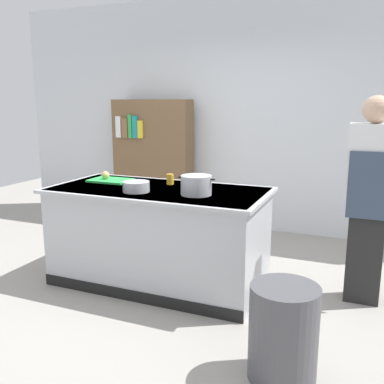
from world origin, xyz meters
The scene contains 11 objects.
ground_plane centered at (0.00, 0.00, 0.00)m, with size 10.00×10.00×0.00m, color #9E9991.
back_wall centered at (0.00, 2.10, 1.50)m, with size 6.40×0.12×3.00m, color silver.
counter_island centered at (0.00, 0.00, 0.47)m, with size 1.98×0.98×0.90m.
cutting_board centered at (-0.60, 0.14, 0.91)m, with size 0.40×0.28×0.02m, color green.
onion centered at (-0.65, 0.14, 0.96)m, with size 0.08×0.08×0.08m, color tan.
stock_pot centered at (0.42, -0.11, 0.98)m, with size 0.33×0.26×0.17m.
mixing_bowl centered at (-0.11, -0.19, 0.95)m, with size 0.23×0.23×0.09m, color #B7BABF.
juice_cup centered at (0.02, 0.22, 0.95)m, with size 0.07×0.07×0.10m, color yellow.
trash_bin centered at (1.34, -0.99, 0.30)m, with size 0.42×0.42×0.60m, color #4C4C51.
person_chef centered at (1.77, 0.33, 0.91)m, with size 0.38×0.25×1.72m.
bookshelf centered at (-1.00, 1.80, 0.85)m, with size 1.10×0.31×1.70m.
Camera 1 is at (1.73, -3.36, 1.67)m, focal length 39.84 mm.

